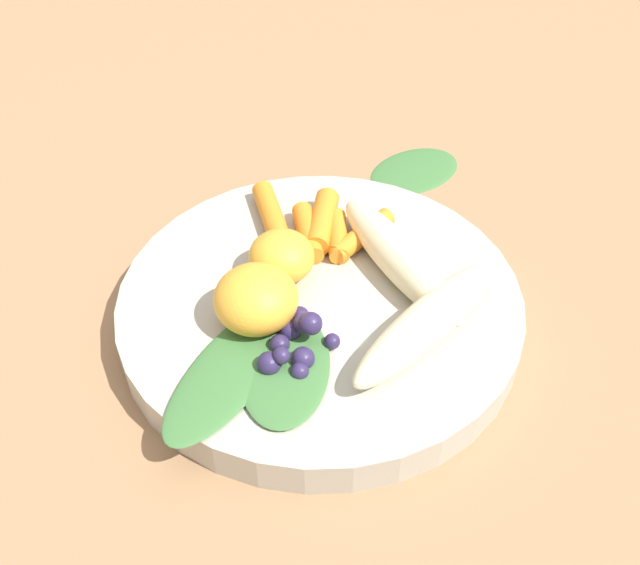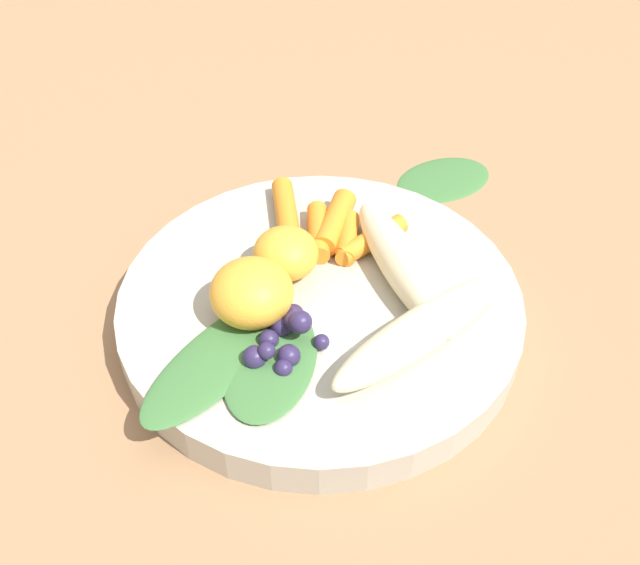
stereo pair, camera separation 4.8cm
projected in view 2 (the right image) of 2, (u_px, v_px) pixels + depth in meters
name	position (u px, v px, depth m)	size (l,w,h in m)	color
ground_plane	(320.00, 320.00, 0.51)	(2.40, 2.40, 0.00)	#99704C
bowl	(320.00, 307.00, 0.50)	(0.27, 0.27, 0.03)	#B2AD9E
banana_peeled_left	(403.00, 264.00, 0.49)	(0.14, 0.03, 0.03)	beige
banana_peeled_right	(420.00, 332.00, 0.45)	(0.14, 0.03, 0.03)	beige
orange_segment_near	(252.00, 293.00, 0.46)	(0.05, 0.05, 0.04)	#F4A833
orange_segment_far	(286.00, 253.00, 0.50)	(0.04, 0.04, 0.03)	#F4A833
carrot_front	(372.00, 239.00, 0.52)	(0.01, 0.01, 0.06)	orange
carrot_mid_left	(348.00, 237.00, 0.52)	(0.01, 0.01, 0.05)	orange
carrot_mid_right	(335.00, 222.00, 0.53)	(0.02, 0.02, 0.06)	orange
carrot_rear	(318.00, 232.00, 0.53)	(0.02, 0.02, 0.05)	orange
carrot_small	(286.00, 211.00, 0.54)	(0.02, 0.02, 0.06)	orange
blueberry_pile	(282.00, 336.00, 0.45)	(0.06, 0.05, 0.03)	#2D234C
coconut_shred_patch	(336.00, 325.00, 0.47)	(0.04, 0.04, 0.00)	white
kale_leaf_left	(219.00, 358.00, 0.45)	(0.13, 0.05, 0.01)	#3D7038
kale_leaf_right	(271.00, 360.00, 0.45)	(0.10, 0.05, 0.01)	#3D7038
kale_leaf_stray	(444.00, 177.00, 0.63)	(0.09, 0.06, 0.01)	#3D7038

